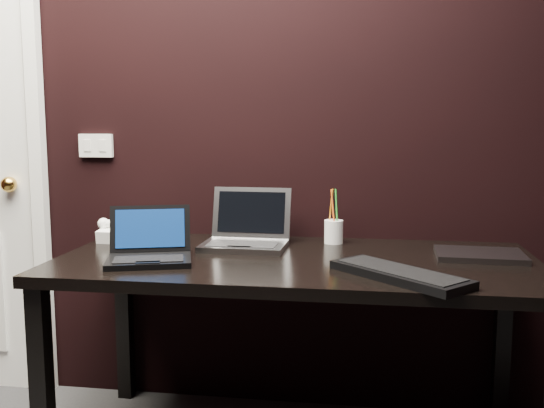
# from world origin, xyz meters

# --- Properties ---
(wall_back) EXTENTS (4.00, 0.00, 4.00)m
(wall_back) POSITION_xyz_m (0.00, 1.80, 1.30)
(wall_back) COLOR black
(wall_back) RESTS_ON ground
(wall_switch) EXTENTS (0.15, 0.02, 0.10)m
(wall_switch) POSITION_xyz_m (-0.62, 1.79, 1.12)
(wall_switch) COLOR silver
(wall_switch) RESTS_ON wall_back
(desk) EXTENTS (1.70, 0.80, 0.74)m
(desk) POSITION_xyz_m (0.30, 1.40, 0.66)
(desk) COLOR black
(desk) RESTS_ON ground
(netbook) EXTENTS (0.35, 0.32, 0.18)m
(netbook) POSITION_xyz_m (-0.20, 1.27, 0.78)
(netbook) COLOR black
(netbook) RESTS_ON desk
(silver_laptop) EXTENTS (0.32, 0.29, 0.22)m
(silver_laptop) POSITION_xyz_m (0.09, 1.56, 0.78)
(silver_laptop) COLOR #9C9DA1
(silver_laptop) RESTS_ON desk
(ext_keyboard) EXTENTS (0.44, 0.43, 0.03)m
(ext_keyboard) POSITION_xyz_m (0.65, 1.16, 0.75)
(ext_keyboard) COLOR black
(ext_keyboard) RESTS_ON desk
(closed_laptop) EXTENTS (0.31, 0.23, 0.02)m
(closed_laptop) POSITION_xyz_m (0.95, 1.50, 0.75)
(closed_laptop) COLOR gray
(closed_laptop) RESTS_ON desk
(desk_phone) EXTENTS (0.21, 0.16, 0.10)m
(desk_phone) POSITION_xyz_m (-0.43, 1.60, 0.78)
(desk_phone) COLOR white
(desk_phone) RESTS_ON desk
(mobile_phone) EXTENTS (0.07, 0.06, 0.11)m
(mobile_phone) POSITION_xyz_m (-0.38, 1.47, 0.78)
(mobile_phone) COLOR black
(mobile_phone) RESTS_ON desk
(pen_cup) EXTENTS (0.08, 0.08, 0.22)m
(pen_cup) POSITION_xyz_m (0.42, 1.68, 0.79)
(pen_cup) COLOR white
(pen_cup) RESTS_ON desk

